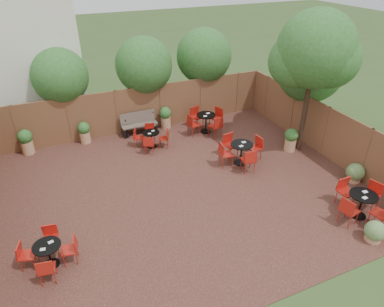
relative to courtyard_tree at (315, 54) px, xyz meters
name	(u,v)px	position (x,y,z in m)	size (l,w,h in m)	color
ground	(183,188)	(-5.39, -0.62, -3.90)	(80.00, 80.00, 0.00)	#354F23
courtyard_paving	(183,188)	(-5.39, -0.62, -3.89)	(12.00, 10.00, 0.02)	#331C14
fence_back	(140,109)	(-5.39, 4.38, -2.90)	(12.00, 0.08, 2.00)	brown
fence_right	(325,131)	(0.61, -0.62, -2.90)	(0.08, 10.00, 2.00)	brown
neighbour_building	(11,35)	(-9.89, 7.38, 0.10)	(5.00, 4.00, 8.00)	silver
overhang_foliage	(130,86)	(-6.14, 2.57, -1.14)	(15.92, 10.56, 2.79)	#245A1D
courtyard_tree	(315,54)	(0.00, 0.00, 0.00)	(2.91, 2.83, 5.45)	black
park_bench_left	(140,124)	(-5.53, 4.00, -3.45)	(1.39, 0.59, 0.84)	brown
park_bench_right	(139,123)	(-5.58, 4.01, -3.38)	(1.58, 0.53, 0.97)	brown
bistro_tables	(220,160)	(-3.74, -0.17, -3.42)	(10.36, 8.78, 0.96)	black
planters	(138,132)	(-5.86, 3.12, -3.35)	(10.29, 4.58, 1.03)	tan
low_shrubs	(376,200)	(-0.26, -4.04, -3.56)	(2.35, 3.02, 0.69)	tan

